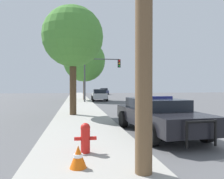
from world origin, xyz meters
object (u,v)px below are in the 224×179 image
at_px(car_background_distant, 104,91).
at_px(tree_sidewalk_near, 73,37).
at_px(police_car, 158,114).
at_px(car_background_midblock, 99,95).
at_px(traffic_cone, 78,157).
at_px(fire_hydrant, 85,137).
at_px(traffic_light, 100,70).
at_px(tree_sidewalk_mid, 84,61).

relative_size(car_background_distant, tree_sidewalk_near, 0.69).
bearing_deg(police_car, car_background_midblock, -93.58).
bearing_deg(car_background_distant, traffic_cone, -99.47).
height_order(car_background_distant, traffic_cone, car_background_distant).
bearing_deg(traffic_cone, fire_hydrant, 79.05).
distance_m(tree_sidewalk_near, traffic_cone, 9.74).
xyz_separation_m(police_car, car_background_distant, (3.28, 41.40, 0.04)).
relative_size(traffic_light, traffic_cone, 10.60).
bearing_deg(police_car, traffic_cone, 44.49).
bearing_deg(fire_hydrant, car_background_distant, 82.01).
height_order(car_background_midblock, tree_sidewalk_mid, tree_sidewalk_mid).
relative_size(fire_hydrant, tree_sidewalk_near, 0.12).
height_order(car_background_distant, tree_sidewalk_mid, tree_sidewalk_mid).
distance_m(police_car, fire_hydrant, 3.77).
height_order(traffic_light, tree_sidewalk_near, tree_sidewalk_near).
height_order(fire_hydrant, traffic_light, traffic_light).
relative_size(traffic_light, tree_sidewalk_mid, 0.64).
bearing_deg(traffic_cone, traffic_light, 82.33).
height_order(car_background_midblock, tree_sidewalk_near, tree_sidewalk_near).
relative_size(car_background_distant, tree_sidewalk_mid, 0.59).
xyz_separation_m(tree_sidewalk_near, traffic_cone, (0.18, -8.69, -4.38)).
height_order(fire_hydrant, tree_sidewalk_mid, tree_sidewalk_mid).
bearing_deg(fire_hydrant, traffic_light, 82.51).
bearing_deg(traffic_cone, tree_sidewalk_mid, 87.30).
bearing_deg(car_background_midblock, car_background_distant, 83.27).
height_order(fire_hydrant, car_background_distant, car_background_distant).
xyz_separation_m(fire_hydrant, traffic_light, (2.45, 18.63, 3.09)).
distance_m(fire_hydrant, tree_sidewalk_near, 8.77).
relative_size(tree_sidewalk_mid, traffic_cone, 16.46).
xyz_separation_m(fire_hydrant, car_background_distant, (6.15, 43.83, 0.24)).
height_order(police_car, tree_sidewalk_near, tree_sidewalk_near).
bearing_deg(fire_hydrant, tree_sidewalk_near, 92.80).
distance_m(fire_hydrant, tree_sidewalk_mid, 22.75).
bearing_deg(tree_sidewalk_mid, fire_hydrant, -92.32).
bearing_deg(fire_hydrant, traffic_cone, -100.95).
distance_m(car_background_midblock, traffic_cone, 23.48).
xyz_separation_m(car_background_midblock, tree_sidewalk_mid, (-1.89, -0.01, 4.30)).
distance_m(fire_hydrant, car_background_midblock, 22.46).
relative_size(car_background_distant, traffic_cone, 9.66).
distance_m(fire_hydrant, traffic_cone, 1.04).
bearing_deg(car_background_midblock, fire_hydrant, -95.00).
bearing_deg(traffic_cone, tree_sidewalk_near, 91.19).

